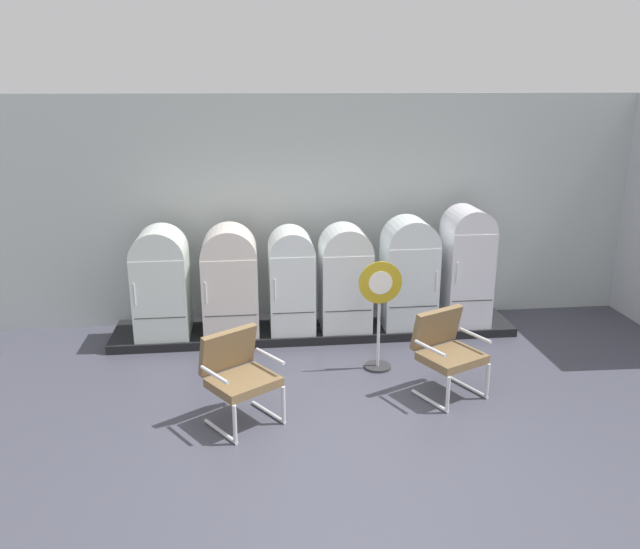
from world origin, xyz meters
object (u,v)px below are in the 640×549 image
object	(u,v)px
refrigerator_1	(230,278)
refrigerator_2	(291,277)
armchair_right	(447,348)
sign_stand	(379,315)
refrigerator_5	(466,262)
armchair_left	(238,372)
refrigerator_3	(345,275)
refrigerator_4	(409,270)
refrigerator_0	(161,279)

from	to	relation	value
refrigerator_1	refrigerator_2	world-z (taller)	refrigerator_1
refrigerator_1	armchair_right	size ratio (longest dim) A/B	1.51
armchair_right	sign_stand	bearing A→B (deg)	130.87
refrigerator_2	refrigerator_5	size ratio (longest dim) A/B	0.85
armchair_left	refrigerator_2	bearing A→B (deg)	72.56
refrigerator_3	refrigerator_5	bearing A→B (deg)	0.53
refrigerator_2	sign_stand	distance (m)	1.48
refrigerator_1	armchair_left	distance (m)	2.21
refrigerator_4	refrigerator_2	bearing A→B (deg)	178.65
refrigerator_1	armchair_left	xyz separation A→B (m)	(0.12, -2.18, -0.32)
armchair_right	sign_stand	distance (m)	0.93
refrigerator_4	armchair_right	bearing A→B (deg)	-90.51
refrigerator_2	sign_stand	bearing A→B (deg)	-49.79
armchair_left	refrigerator_5	bearing A→B (deg)	35.38
refrigerator_0	sign_stand	world-z (taller)	refrigerator_0
sign_stand	armchair_left	bearing A→B (deg)	-147.35
refrigerator_2	refrigerator_5	xyz separation A→B (m)	(2.36, -0.01, 0.13)
refrigerator_2	refrigerator_3	xyz separation A→B (m)	(0.71, -0.02, 0.01)
refrigerator_1	refrigerator_3	bearing A→B (deg)	-1.47
armchair_right	refrigerator_2	bearing A→B (deg)	130.47
refrigerator_0	armchair_right	world-z (taller)	refrigerator_0
refrigerator_2	armchair_left	distance (m)	2.29
refrigerator_0	refrigerator_5	xyz separation A→B (m)	(4.04, -0.02, 0.11)
refrigerator_3	sign_stand	size ratio (longest dim) A/B	1.04
refrigerator_4	armchair_right	size ratio (longest dim) A/B	1.58
refrigerator_5	refrigerator_2	bearing A→B (deg)	179.79
refrigerator_3	armchair_right	distance (m)	2.01
refrigerator_3	refrigerator_1	bearing A→B (deg)	178.53
armchair_right	sign_stand	xyz separation A→B (m)	(-0.60, 0.70, 0.14)
refrigerator_4	sign_stand	distance (m)	1.27
refrigerator_5	armchair_right	size ratio (longest dim) A/B	1.71
armchair_left	sign_stand	size ratio (longest dim) A/B	0.70
refrigerator_0	refrigerator_3	size ratio (longest dim) A/B	1.02
refrigerator_3	refrigerator_0	bearing A→B (deg)	179.14
sign_stand	refrigerator_3	bearing A→B (deg)	102.24
refrigerator_4	refrigerator_5	bearing A→B (deg)	2.07
armchair_left	armchair_right	distance (m)	2.26
refrigerator_1	refrigerator_2	size ratio (longest dim) A/B	1.03
refrigerator_2	refrigerator_5	world-z (taller)	refrigerator_5
refrigerator_0	refrigerator_4	xyz separation A→B (m)	(3.25, -0.05, 0.03)
refrigerator_2	refrigerator_4	bearing A→B (deg)	-1.35
refrigerator_1	refrigerator_4	xyz separation A→B (m)	(2.37, -0.05, 0.04)
refrigerator_1	armchair_left	bearing A→B (deg)	-86.91
refrigerator_1	refrigerator_5	world-z (taller)	refrigerator_5
refrigerator_3	armchair_left	size ratio (longest dim) A/B	1.49
refrigerator_5	armchair_right	world-z (taller)	refrigerator_5
refrigerator_0	refrigerator_5	distance (m)	4.04
refrigerator_4	armchair_left	world-z (taller)	refrigerator_4
refrigerator_0	refrigerator_3	distance (m)	2.39
refrigerator_2	armchair_left	bearing A→B (deg)	-107.44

